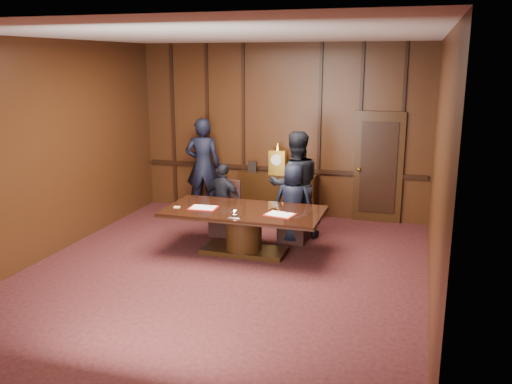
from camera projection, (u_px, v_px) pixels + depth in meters
room at (228, 161)px, 7.96m from camera, size 7.00×7.04×3.50m
sideboard at (277, 193)px, 11.17m from camera, size 1.60×0.45×1.54m
conference_table at (244, 224)px, 9.00m from camera, size 2.62×1.32×0.76m
folder_left at (203, 208)px, 9.01m from camera, size 0.48×0.36×0.02m
folder_right at (280, 214)px, 8.62m from camera, size 0.52×0.42×0.02m
inkstand at (235, 214)px, 8.50m from camera, size 0.20×0.14×0.12m
notepad at (177, 207)px, 9.05m from camera, size 0.11×0.08×0.01m
chair_left at (225, 219)px, 10.05m from camera, size 0.49×0.49×0.99m
chair_right at (294, 225)px, 9.68m from camera, size 0.49×0.49×0.99m
signatory_left at (224, 200)px, 9.88m from camera, size 0.85×0.54×1.34m
signatory_right at (293, 203)px, 9.51m from camera, size 0.71×0.48×1.43m
witness_left at (203, 166)px, 11.35m from camera, size 0.82×0.63×2.01m
witness_right at (295, 185)px, 9.76m from camera, size 1.15×1.04×1.94m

